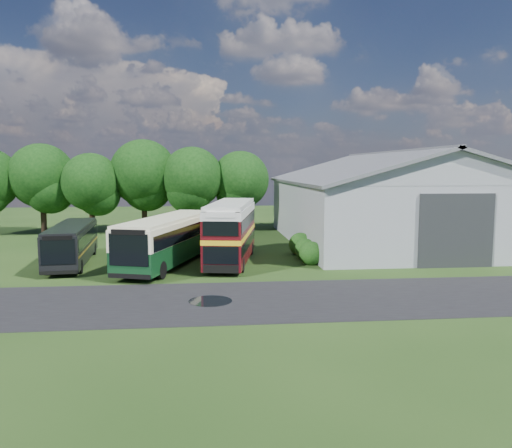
{
  "coord_description": "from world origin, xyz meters",
  "views": [
    {
      "loc": [
        -1.69,
        -27.61,
        6.7
      ],
      "look_at": [
        1.94,
        8.0,
        2.65
      ],
      "focal_mm": 35.0,
      "sensor_mm": 36.0,
      "label": 1
    }
  ],
  "objects": [
    {
      "name": "tree_right_a",
      "position": [
        -3.0,
        23.8,
        5.69
      ],
      "size": [
        6.26,
        6.26,
        8.83
      ],
      "color": "black",
      "rests_on": "ground"
    },
    {
      "name": "tree_left_b",
      "position": [
        -13.0,
        23.5,
        5.25
      ],
      "size": [
        5.78,
        5.78,
        8.16
      ],
      "color": "black",
      "rests_on": "ground"
    },
    {
      "name": "tree_right_b",
      "position": [
        2.0,
        24.6,
        5.44
      ],
      "size": [
        5.98,
        5.98,
        8.45
      ],
      "color": "black",
      "rests_on": "ground"
    },
    {
      "name": "shrub_front",
      "position": [
        5.6,
        6.0,
        0.0
      ],
      "size": [
        1.7,
        1.7,
        1.7
      ],
      "primitive_type": "sphere",
      "color": "#194714",
      "rests_on": "ground"
    },
    {
      "name": "bus_dark_single",
      "position": [
        -11.0,
        7.94,
        1.47
      ],
      "size": [
        3.22,
        10.15,
        2.75
      ],
      "rotation": [
        0.0,
        0.0,
        0.09
      ],
      "color": "black",
      "rests_on": "ground"
    },
    {
      "name": "tree_mid",
      "position": [
        -8.0,
        24.8,
        6.18
      ],
      "size": [
        6.8,
        6.8,
        9.6
      ],
      "color": "black",
      "rests_on": "ground"
    },
    {
      "name": "asphalt_road",
      "position": [
        3.0,
        -3.0,
        0.0
      ],
      "size": [
        60.0,
        8.0,
        0.02
      ],
      "primitive_type": "cube",
      "color": "black",
      "rests_on": "ground"
    },
    {
      "name": "tree_left_a",
      "position": [
        -18.0,
        24.5,
        5.87
      ],
      "size": [
        6.46,
        6.46,
        9.12
      ],
      "color": "black",
      "rests_on": "ground"
    },
    {
      "name": "shrub_mid",
      "position": [
        5.6,
        8.0,
        0.0
      ],
      "size": [
        1.6,
        1.6,
        1.6
      ],
      "primitive_type": "sphere",
      "color": "#194714",
      "rests_on": "ground"
    },
    {
      "name": "storage_shed",
      "position": [
        15.0,
        15.98,
        4.17
      ],
      "size": [
        18.8,
        24.8,
        8.15
      ],
      "color": "gray",
      "rests_on": "ground"
    },
    {
      "name": "bus_green_single",
      "position": [
        -4.26,
        6.84,
        1.78
      ],
      "size": [
        6.35,
        12.38,
        3.34
      ],
      "rotation": [
        0.0,
        0.0,
        -0.31
      ],
      "color": "black",
      "rests_on": "ground"
    },
    {
      "name": "bus_maroon_double",
      "position": [
        0.09,
        7.25,
        2.14
      ],
      "size": [
        4.29,
        10.29,
        4.3
      ],
      "rotation": [
        0.0,
        0.0,
        -0.18
      ],
      "color": "black",
      "rests_on": "ground"
    },
    {
      "name": "shrub_back",
      "position": [
        5.6,
        10.0,
        0.0
      ],
      "size": [
        1.8,
        1.8,
        1.8
      ],
      "primitive_type": "sphere",
      "color": "#194714",
      "rests_on": "ground"
    },
    {
      "name": "puddle",
      "position": [
        -1.5,
        -3.0,
        0.0
      ],
      "size": [
        2.2,
        2.2,
        0.01
      ],
      "primitive_type": "cylinder",
      "color": "black",
      "rests_on": "ground"
    },
    {
      "name": "ground",
      "position": [
        0.0,
        0.0,
        0.0
      ],
      "size": [
        120.0,
        120.0,
        0.0
      ],
      "primitive_type": "plane",
      "color": "#1A3310",
      "rests_on": "ground"
    }
  ]
}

